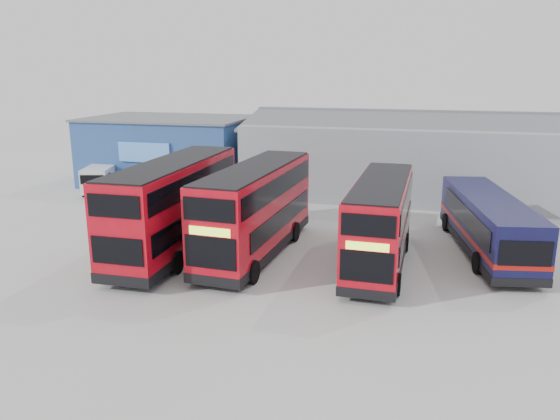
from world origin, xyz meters
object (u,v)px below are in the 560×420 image
Objects in this scene: office_block at (170,150)px; single_decker_blue at (487,225)px; panel_van at (102,177)px; maintenance_shed at (464,157)px; double_decker_left at (175,208)px; double_decker_right at (380,224)px; double_decker_centre at (256,211)px.

office_block is 1.16× the size of single_decker_blue.
single_decker_blue is 2.19× the size of panel_van.
office_block is 2.55× the size of panel_van.
double_decker_left is (-14.30, -17.41, -0.35)m from maintenance_shed.
double_decker_left is 1.13× the size of double_decker_right.
double_decker_right is at bearing -42.15° from panel_van.
double_decker_right is (17.47, -14.72, -0.60)m from office_block.
double_decker_left is at bearing -63.44° from office_block.
maintenance_shed reaches higher than panel_van.
double_decker_left reaches higher than single_decker_blue.
office_block is at bearing 141.01° from double_decker_right.
double_decker_right is 0.90× the size of single_decker_blue.
double_decker_centre is 5.88m from double_decker_right.
double_decker_centre is at bearing -51.73° from office_block.
single_decker_blue is at bearing -27.35° from office_block.
office_block is 1.18× the size of double_decker_centre.
office_block is 18.71m from double_decker_centre.
double_decker_centre is 0.98× the size of single_decker_blue.
double_decker_centre is 11.27m from single_decker_blue.
panel_van is at bearing -45.38° from double_decker_left.
double_decker_left is 1.02× the size of single_decker_blue.
maintenance_shed is at bearing -129.97° from double_decker_left.
single_decker_blue reaches higher than panel_van.
double_decker_left is 15.53m from panel_van.
double_decker_right is (-4.53, -16.73, -0.62)m from maintenance_shed.
maintenance_shed is at bearing 61.41° from double_decker_centre.
double_decker_left reaches higher than panel_van.
single_decker_blue is (10.81, 3.10, -0.77)m from double_decker_centre.
maintenance_shed reaches higher than single_decker_blue.
maintenance_shed reaches higher than double_decker_left.
single_decker_blue is 26.65m from panel_van.
maintenance_shed is 26.15m from panel_van.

